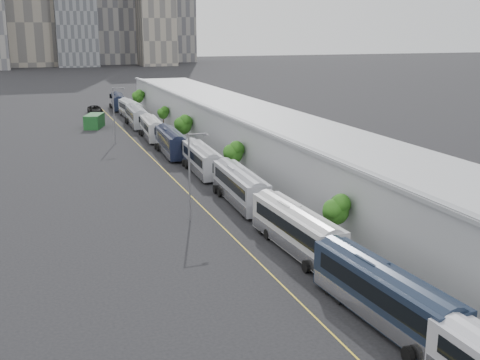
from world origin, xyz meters
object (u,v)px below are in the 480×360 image
street_lamp_near (191,171)px  shipping_container (94,121)px  bus_4 (202,162)px  bus_5 (171,144)px  bus_1 (383,299)px  street_lamp_far (115,112)px  bus_3 (240,189)px  bus_6 (152,130)px  bus_8 (130,111)px  suv (95,110)px  bus_2 (296,233)px  bus_7 (136,118)px  bus_9 (118,103)px

street_lamp_near → shipping_container: (-2.62, 61.89, -3.73)m
bus_4 → bus_5: bus_5 is taller
bus_1 → street_lamp_far: bearing=92.3°
bus_3 → bus_6: bus_3 is taller
bus_8 → suv: size_ratio=2.02×
bus_2 → bus_7: (-0.86, 71.91, 0.03)m
bus_8 → bus_9: bus_8 is taller
shipping_container → bus_2: bearing=-63.9°
bus_6 → street_lamp_far: street_lamp_far is taller
bus_2 → bus_3: bus_3 is taller
bus_1 → bus_2: size_ratio=1.01×
bus_7 → shipping_container: bus_7 is taller
bus_3 → bus_7: 57.02m
bus_4 → bus_8: size_ratio=0.99×
bus_3 → bus_1: bearing=-88.4°
bus_9 → suv: (-5.91, -5.26, -0.67)m
bus_1 → bus_9: 112.46m
bus_3 → bus_5: (-1.06, 28.07, 0.00)m
bus_9 → shipping_container: size_ratio=2.05×
shipping_container → bus_7: bearing=11.5°
bus_3 → bus_5: bus_5 is taller
bus_3 → bus_6: size_ratio=1.04×
bus_4 → suv: size_ratio=1.99×
bus_8 → street_lamp_near: size_ratio=1.48×
bus_6 → bus_9: size_ratio=0.99×
bus_6 → shipping_container: bus_6 is taller
bus_3 → bus_7: size_ratio=0.99×
shipping_container → bus_1: bearing=-65.2°
street_lamp_near → street_lamp_far: (-1.05, 43.97, 0.26)m
street_lamp_near → bus_3: bearing=30.8°
bus_4 → bus_6: size_ratio=1.00×
bus_5 → bus_9: (0.34, 55.78, -0.06)m
bus_5 → bus_3: bearing=-85.1°
bus_1 → shipping_container: size_ratio=2.13×
bus_9 → bus_2: bearing=-84.8°
bus_7 → suv: (-5.51, 21.58, -0.74)m
bus_7 → bus_9: bearing=91.7°
bus_2 → suv: bus_2 is taller
bus_1 → suv: 107.38m
bus_9 → suv: size_ratio=2.00×
bus_1 → bus_9: bearing=86.6°
bus_6 → street_lamp_far: bearing=-155.9°
street_lamp_far → shipping_container: 18.42m
bus_6 → suv: (-5.58, 36.06, -0.66)m
bus_7 → street_lamp_far: (-6.34, -16.85, 3.65)m
bus_3 → bus_9: bearing=93.1°
bus_1 → street_lamp_far: (-6.98, 68.78, 3.67)m
street_lamp_far → bus_3: bearing=-79.5°
bus_6 → bus_7: size_ratio=0.95×
bus_1 → bus_5: 56.69m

